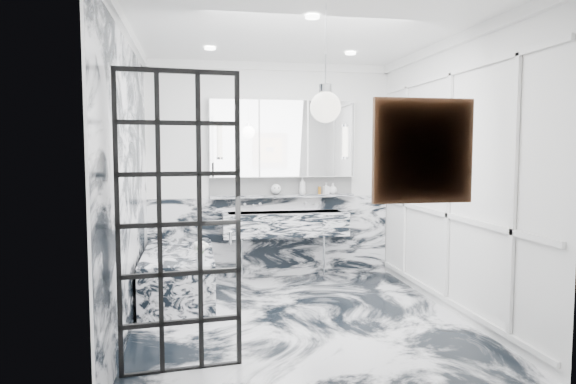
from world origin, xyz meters
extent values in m
plane|color=silver|center=(0.00, 0.00, 0.00)|extent=(3.60, 3.60, 0.00)
plane|color=white|center=(0.00, 0.00, 2.80)|extent=(3.60, 3.60, 0.00)
plane|color=white|center=(0.00, 1.80, 1.40)|extent=(3.60, 0.00, 3.60)
plane|color=white|center=(0.00, -1.80, 1.40)|extent=(3.60, 0.00, 3.60)
plane|color=white|center=(-1.60, 0.00, 1.40)|extent=(0.00, 3.60, 3.60)
plane|color=white|center=(1.60, 0.00, 1.40)|extent=(0.00, 3.60, 3.60)
cube|color=silver|center=(0.00, 1.78, 0.53)|extent=(3.18, 0.05, 1.05)
cube|color=silver|center=(-1.59, 0.00, 1.34)|extent=(0.02, 3.56, 2.68)
cube|color=white|center=(1.58, 0.00, 1.30)|extent=(0.03, 3.40, 2.30)
imported|color=#8C5919|center=(0.41, 1.71, 1.21)|extent=(0.11, 0.11, 0.23)
imported|color=#4C4C51|center=(0.73, 1.71, 1.17)|extent=(0.09, 0.09, 0.15)
imported|color=silver|center=(0.83, 1.71, 1.16)|extent=(0.15, 0.15, 0.14)
sphere|color=white|center=(0.06, 1.71, 1.17)|extent=(0.13, 0.13, 0.13)
cylinder|color=#8C5919|center=(0.64, 1.71, 1.14)|extent=(0.04, 0.04, 0.10)
cylinder|color=silver|center=(-0.94, 0.09, 0.61)|extent=(0.08, 0.08, 0.12)
cube|color=gold|center=(0.47, -1.76, 1.67)|extent=(0.58, 0.06, 0.58)
sphere|color=white|center=(-0.01, -1.11, 1.99)|extent=(0.23, 0.23, 0.23)
cube|color=silver|center=(0.15, 1.55, 0.73)|extent=(1.60, 0.45, 0.30)
cube|color=silver|center=(0.15, 1.72, 1.07)|extent=(1.90, 0.14, 0.04)
cube|color=white|center=(0.15, 1.78, 1.21)|extent=(1.90, 0.03, 0.23)
cube|color=white|center=(0.15, 1.73, 1.82)|extent=(1.90, 0.16, 1.00)
cylinder|color=white|center=(-0.67, 1.63, 1.78)|extent=(0.07, 0.07, 0.40)
cylinder|color=white|center=(0.97, 1.63, 1.78)|extent=(0.07, 0.07, 0.40)
cube|color=silver|center=(-1.18, 0.90, 0.28)|extent=(0.75, 1.65, 0.55)
camera|label=1|loc=(-0.99, -4.88, 1.67)|focal=32.00mm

